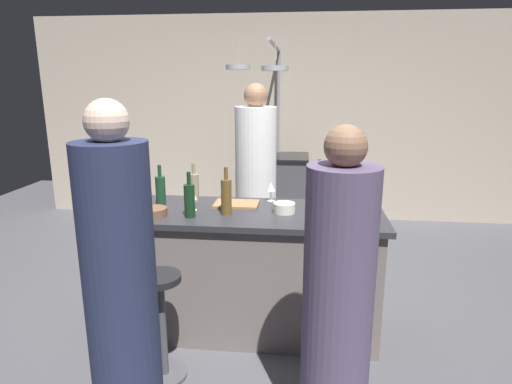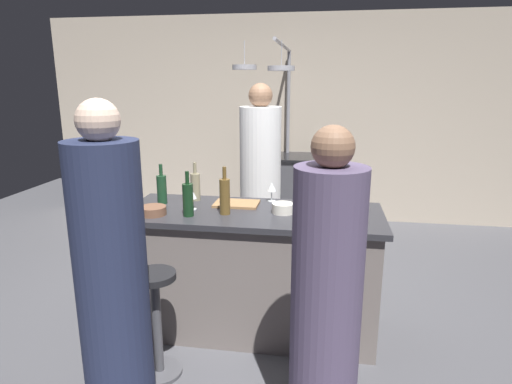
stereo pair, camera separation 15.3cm
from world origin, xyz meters
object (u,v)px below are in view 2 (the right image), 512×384
at_px(guest_left, 112,281).
at_px(wine_bottle_dark, 319,187).
at_px(wine_glass_near_right_guest, 272,188).
at_px(cutting_board, 237,204).
at_px(bar_stool_right, 326,334).
at_px(wine_glass_by_chef, 311,199).
at_px(guest_right, 326,306).
at_px(wine_bottle_green, 162,189).
at_px(chef, 260,189).
at_px(mixing_bowl_ceramic, 283,208).
at_px(stove_range, 285,190).
at_px(bar_stool_left, 157,319).
at_px(wine_glass_near_left_guest, 192,195).
at_px(wine_bottle_red, 188,199).
at_px(pepper_mill, 323,208).
at_px(wine_bottle_amber, 225,196).
at_px(mixing_bowl_wooden, 153,211).
at_px(wine_bottle_white, 195,186).

relative_size(guest_left, wine_bottle_dark, 5.18).
distance_m(wine_bottle_dark, wine_glass_near_right_guest, 0.35).
bearing_deg(cutting_board, wine_glass_near_right_guest, 29.75).
xyz_separation_m(bar_stool_right, wine_glass_by_chef, (-0.13, 0.62, 0.63)).
bearing_deg(guest_right, cutting_board, 120.92).
height_order(wine_bottle_green, wine_glass_by_chef, wine_bottle_green).
xyz_separation_m(chef, cutting_board, (-0.05, -0.84, 0.09)).
relative_size(cutting_board, mixing_bowl_ceramic, 2.14).
bearing_deg(wine_bottle_dark, mixing_bowl_ceramic, -132.32).
bearing_deg(cutting_board, stove_range, 86.48).
relative_size(wine_bottle_dark, wine_glass_near_right_guest, 2.25).
distance_m(bar_stool_left, wine_glass_near_left_guest, 0.87).
height_order(stove_range, wine_bottle_green, wine_bottle_green).
bearing_deg(wine_bottle_red, pepper_mill, -2.26).
relative_size(wine_bottle_amber, wine_glass_near_right_guest, 2.24).
relative_size(pepper_mill, wine_bottle_amber, 0.64).
distance_m(wine_bottle_amber, mixing_bowl_wooden, 0.50).
bearing_deg(wine_bottle_white, guest_left, -93.96).
height_order(bar_stool_left, wine_bottle_amber, wine_bottle_amber).
relative_size(pepper_mill, wine_glass_by_chef, 1.44).
relative_size(cutting_board, wine_bottle_green, 1.08).
relative_size(cutting_board, wine_glass_by_chef, 2.19).
height_order(stove_range, bar_stool_left, stove_range).
bearing_deg(wine_bottle_green, wine_bottle_amber, -19.69).
distance_m(chef, wine_bottle_red, 1.22).
bearing_deg(wine_bottle_green, pepper_mill, -14.50).
bearing_deg(mixing_bowl_wooden, wine_bottle_amber, 11.22).
bearing_deg(guest_left, wine_glass_by_chef, 45.41).
xyz_separation_m(chef, wine_glass_by_chef, (0.50, -0.98, 0.19)).
bearing_deg(chef, wine_bottle_amber, -94.23).
bearing_deg(mixing_bowl_wooden, pepper_mill, -1.18).
distance_m(guest_right, wine_glass_near_right_guest, 1.33).
bearing_deg(bar_stool_right, wine_bottle_amber, 143.27).
bearing_deg(mixing_bowl_ceramic, wine_bottle_white, 161.48).
xyz_separation_m(cutting_board, wine_bottle_green, (-0.55, -0.05, 0.10)).
bearing_deg(bar_stool_left, guest_left, -101.50).
distance_m(bar_stool_right, cutting_board, 1.14).
relative_size(wine_bottle_white, wine_bottle_amber, 0.89).
bearing_deg(wine_glass_near_left_guest, bar_stool_right, -31.77).
bearing_deg(mixing_bowl_wooden, guest_right, -33.45).
relative_size(bar_stool_right, wine_glass_near_right_guest, 4.66).
relative_size(chef, wine_bottle_dark, 5.37).
relative_size(stove_range, chef, 0.50).
relative_size(guest_right, pepper_mill, 7.61).
bearing_deg(bar_stool_right, wine_bottle_red, 154.74).
bearing_deg(wine_glass_by_chef, wine_bottle_dark, 79.12).
relative_size(pepper_mill, wine_bottle_dark, 0.64).
bearing_deg(wine_bottle_white, cutting_board, -14.05).
xyz_separation_m(cutting_board, mixing_bowl_wooden, (-0.51, -0.33, 0.02)).
height_order(stove_range, wine_bottle_red, wine_bottle_red).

